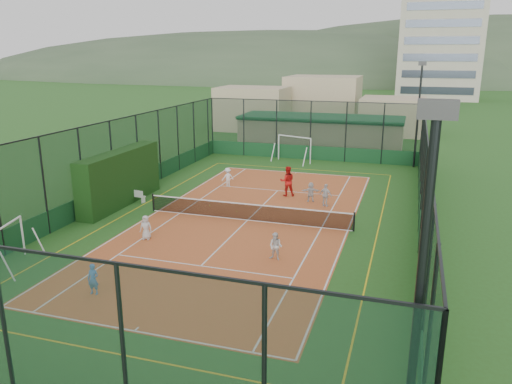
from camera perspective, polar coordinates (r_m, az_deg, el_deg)
ground at (r=27.51m, az=-0.97°, el=-3.26°), size 300.00×300.00×0.00m
court_slab at (r=27.51m, az=-0.97°, el=-3.25°), size 11.17×23.97×0.01m
tennis_net at (r=27.35m, az=-0.98°, el=-2.21°), size 11.67×0.12×1.06m
perimeter_fence at (r=26.81m, az=-1.00°, el=1.80°), size 18.12×34.12×5.00m
floodlight_se at (r=9.41m, az=17.71°, el=-15.88°), size 0.60×0.26×8.25m
floodlight_ne at (r=41.56m, az=18.02°, el=8.28°), size 0.60×0.26×8.25m
clubhouse at (r=47.97m, az=7.40°, el=6.73°), size 15.20×7.20×3.15m
apartment_tower at (r=106.92m, az=20.49°, el=18.01°), size 15.00×12.00×30.00m
distant_hills at (r=175.10m, az=15.10°, el=12.24°), size 200.00×60.00×24.00m
hedge_left at (r=31.14m, az=-15.25°, el=1.57°), size 1.12×7.48×3.27m
white_bench at (r=31.74m, az=-13.68°, el=-0.35°), size 1.50×0.62×0.82m
futsal_goal_near at (r=23.94m, az=-26.61°, el=-5.62°), size 2.95×1.52×1.83m
futsal_goal_far at (r=42.23m, az=4.39°, el=4.90°), size 3.42×2.02×2.13m
child_near_left at (r=25.19m, az=-12.48°, el=-3.98°), size 0.66×0.49×1.22m
child_near_mid at (r=20.19m, az=-18.12°, el=-9.46°), size 0.47×0.34×1.22m
child_near_right at (r=22.23m, az=2.27°, el=-6.23°), size 0.68×0.57×1.26m
child_far_left at (r=34.30m, az=-3.26°, el=1.71°), size 0.95×0.93×1.31m
child_far_right at (r=30.04m, az=7.97°, el=-0.37°), size 0.88×0.58×1.38m
child_far_back at (r=30.92m, az=6.28°, el=0.00°), size 1.20×0.65×1.23m
coach at (r=31.98m, az=3.60°, el=1.25°), size 1.14×1.03×1.94m
tennis_balls at (r=28.76m, az=-0.87°, el=-2.33°), size 6.02×1.12×0.07m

